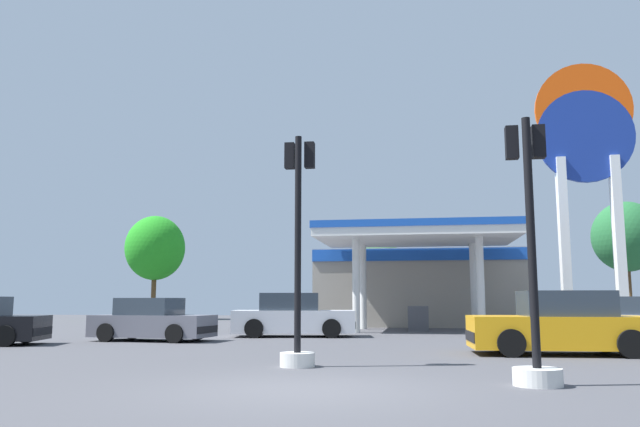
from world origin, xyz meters
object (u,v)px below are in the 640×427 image
(station_pole_sign, at_px, (586,157))
(traffic_signal_0, at_px, (298,279))
(traffic_signal_2, at_px, (533,290))
(tree_2, at_px, (626,237))
(car_0, at_px, (561,326))
(tree_0, at_px, (155,248))
(tree_1, at_px, (379,260))
(car_1, at_px, (152,321))
(car_3, at_px, (293,317))

(station_pole_sign, relative_size, traffic_signal_0, 2.53)
(traffic_signal_2, height_order, tree_2, tree_2)
(car_0, bearing_deg, tree_0, 131.06)
(car_0, distance_m, tree_1, 24.19)
(car_0, relative_size, tree_0, 0.62)
(tree_2, bearing_deg, car_0, -110.56)
(tree_0, xyz_separation_m, tree_2, (31.99, 0.25, 0.35))
(traffic_signal_0, bearing_deg, station_pole_sign, 58.53)
(car_0, distance_m, car_1, 12.95)
(tree_1, bearing_deg, traffic_signal_0, -89.97)
(station_pole_sign, bearing_deg, car_1, -150.48)
(tree_0, bearing_deg, car_3, -53.50)
(station_pole_sign, xyz_separation_m, tree_2, (5.50, 12.97, -2.49))
(car_0, xyz_separation_m, traffic_signal_0, (-6.04, -3.84, 1.09))
(car_3, bearing_deg, traffic_signal_2, -62.56)
(car_0, distance_m, car_3, 10.60)
(car_1, distance_m, tree_0, 24.63)
(traffic_signal_2, height_order, tree_1, tree_1)
(traffic_signal_2, distance_m, tree_1, 29.70)
(tree_2, bearing_deg, traffic_signal_2, -109.58)
(car_0, relative_size, tree_1, 0.89)
(car_0, height_order, tree_0, tree_0)
(car_1, distance_m, car_3, 5.30)
(car_0, bearing_deg, car_3, 141.24)
(car_1, height_order, traffic_signal_0, traffic_signal_0)
(traffic_signal_0, relative_size, traffic_signal_2, 1.10)
(tree_2, bearing_deg, car_3, -133.08)
(station_pole_sign, distance_m, traffic_signal_2, 20.83)
(car_3, bearing_deg, tree_0, 126.50)
(station_pole_sign, xyz_separation_m, tree_0, (-26.48, 12.72, -2.83))
(station_pole_sign, distance_m, traffic_signal_0, 20.52)
(traffic_signal_2, bearing_deg, traffic_signal_0, 152.89)
(car_1, bearing_deg, tree_1, 71.99)
(traffic_signal_2, bearing_deg, tree_2, 70.42)
(station_pole_sign, distance_m, car_3, 15.66)
(station_pole_sign, bearing_deg, tree_0, 154.34)
(car_0, height_order, car_1, car_0)
(tree_1, bearing_deg, tree_0, 171.62)
(tree_0, relative_size, tree_1, 1.44)
(traffic_signal_0, bearing_deg, car_1, 131.54)
(tree_0, height_order, tree_2, tree_2)
(car_0, bearing_deg, tree_1, 104.63)
(car_0, distance_m, tree_2, 28.00)
(traffic_signal_0, xyz_separation_m, tree_0, (-16.25, 29.43, 3.26))
(car_1, relative_size, traffic_signal_2, 0.94)
(traffic_signal_2, bearing_deg, car_0, 74.69)
(car_0, height_order, traffic_signal_2, traffic_signal_2)
(tree_0, distance_m, tree_2, 31.99)
(car_3, height_order, tree_0, tree_0)
(tree_0, relative_size, tree_2, 0.96)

